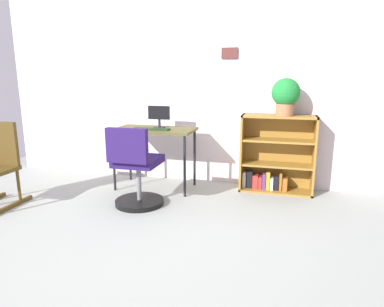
% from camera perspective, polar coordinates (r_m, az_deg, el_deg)
% --- Properties ---
extents(ground_plane, '(6.24, 6.24, 0.00)m').
position_cam_1_polar(ground_plane, '(2.71, -12.19, -17.15)').
color(ground_plane, '#9BA29A').
extents(wall_back, '(5.20, 0.12, 2.49)m').
position_cam_1_polar(wall_back, '(4.37, 0.14, 11.55)').
color(wall_back, silver).
rests_on(wall_back, ground_plane).
extents(desk, '(0.96, 0.52, 0.74)m').
position_cam_1_polar(desk, '(4.08, -6.33, 3.26)').
color(desk, brown).
rests_on(desk, ground_plane).
extents(monitor, '(0.27, 0.14, 0.26)m').
position_cam_1_polar(monitor, '(4.11, -5.57, 6.32)').
color(monitor, '#262628').
rests_on(monitor, desk).
extents(keyboard, '(0.43, 0.12, 0.02)m').
position_cam_1_polar(keyboard, '(3.97, -6.89, 4.12)').
color(keyboard, '#1E331B').
rests_on(keyboard, desk).
extents(office_chair, '(0.52, 0.55, 0.86)m').
position_cam_1_polar(office_chair, '(3.56, -9.39, -3.14)').
color(office_chair, black).
rests_on(office_chair, ground_plane).
extents(bookshelf_low, '(0.84, 0.30, 0.91)m').
position_cam_1_polar(bookshelf_low, '(4.14, 13.85, -0.58)').
color(bookshelf_low, olive).
rests_on(bookshelf_low, ground_plane).
extents(potted_plant_on_shelf, '(0.31, 0.31, 0.42)m').
position_cam_1_polar(potted_plant_on_shelf, '(3.98, 15.48, 9.47)').
color(potted_plant_on_shelf, '#9E6642').
rests_on(potted_plant_on_shelf, bookshelf_low).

